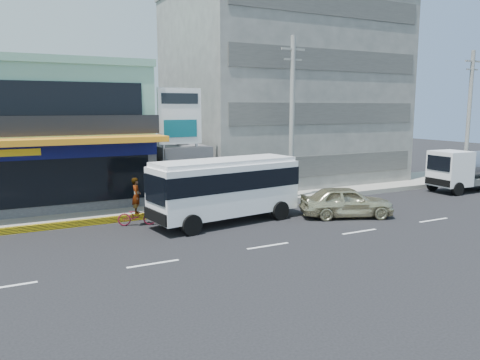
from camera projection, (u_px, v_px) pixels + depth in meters
name	position (u px, v px, depth m)	size (l,w,h in m)	color
ground	(268.00, 246.00, 19.77)	(120.00, 120.00, 0.00)	black
sidewalk	(260.00, 195.00, 30.36)	(70.00, 5.00, 0.30)	gray
shop_building	(33.00, 138.00, 27.79)	(12.40, 11.70, 8.00)	#403F44
concrete_building	(281.00, 92.00, 36.39)	(16.00, 12.00, 14.00)	gray
gap_structure	(173.00, 171.00, 30.05)	(3.00, 6.00, 3.50)	#403F44
satellite_dish	(178.00, 144.00, 28.89)	(1.50, 1.50, 0.15)	slate
billboard	(180.00, 123.00, 26.87)	(2.60, 0.18, 6.90)	gray
utility_pole_near	(292.00, 118.00, 28.19)	(1.60, 0.30, 10.00)	#999993
utility_pole_far	(469.00, 116.00, 35.43)	(1.60, 0.30, 10.00)	#999993
minibus	(225.00, 185.00, 23.57)	(7.98, 3.54, 3.23)	white
sedan	(346.00, 202.00, 24.91)	(1.97, 4.88, 1.66)	beige
tanker_truck	(473.00, 169.00, 32.80)	(7.36, 2.61, 2.87)	white
motorcycle_rider	(137.00, 210.00, 23.11)	(1.98, 1.16, 2.40)	maroon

